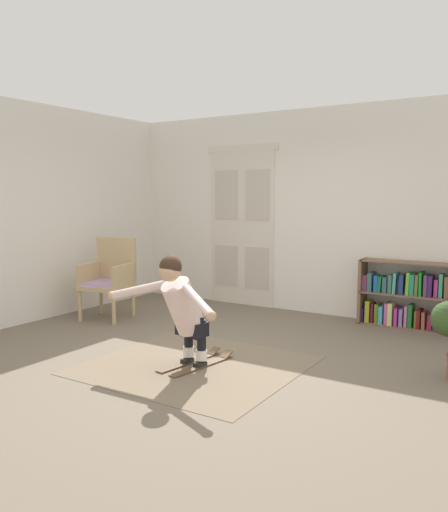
% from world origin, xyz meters
% --- Properties ---
extents(ground_plane, '(7.20, 7.20, 0.00)m').
position_xyz_m(ground_plane, '(0.00, 0.00, 0.00)').
color(ground_plane, '#6D6151').
extents(back_wall, '(6.00, 0.10, 2.90)m').
position_xyz_m(back_wall, '(0.00, 2.60, 1.45)').
color(back_wall, silver).
rests_on(back_wall, ground).
extents(side_wall_left, '(0.10, 6.00, 2.90)m').
position_xyz_m(side_wall_left, '(-3.00, 0.40, 1.45)').
color(side_wall_left, silver).
rests_on(side_wall_left, ground).
extents(double_door, '(1.22, 0.05, 2.45)m').
position_xyz_m(double_door, '(-1.15, 2.54, 1.23)').
color(double_door, beige).
rests_on(double_door, ground).
extents(rug, '(2.01, 1.88, 0.01)m').
position_xyz_m(rug, '(-0.05, -0.27, 0.00)').
color(rug, '#776651').
rests_on(rug, ground).
extents(bookshelf, '(1.50, 0.30, 0.85)m').
position_xyz_m(bookshelf, '(1.51, 2.39, 0.39)').
color(bookshelf, brown).
rests_on(bookshelf, ground).
extents(wicker_chair, '(0.72, 0.72, 1.10)m').
position_xyz_m(wicker_chair, '(-2.24, 0.79, 0.58)').
color(wicker_chair, tan).
rests_on(wicker_chair, ground).
extents(skis_pair, '(0.40, 0.87, 0.07)m').
position_xyz_m(skis_pair, '(-0.05, -0.24, 0.02)').
color(skis_pair, brown).
rests_on(skis_pair, rug).
extents(person_skier, '(1.42, 0.74, 1.06)m').
position_xyz_m(person_skier, '(-0.08, -0.45, 0.65)').
color(person_skier, white).
rests_on(person_skier, skis_pair).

